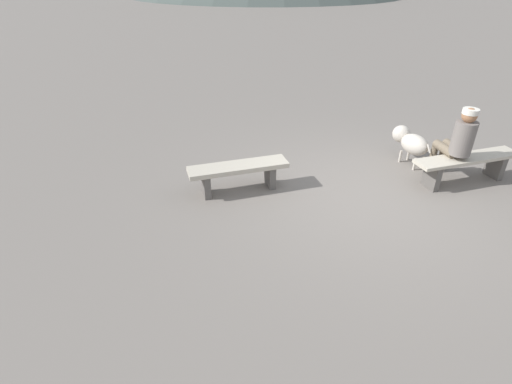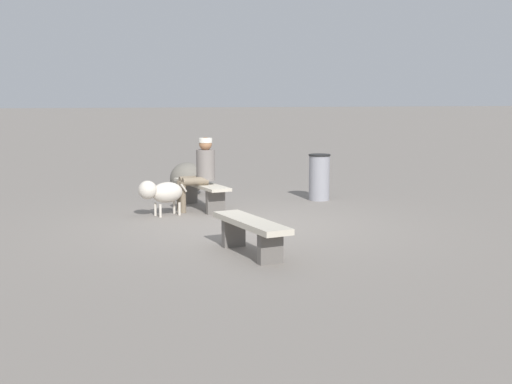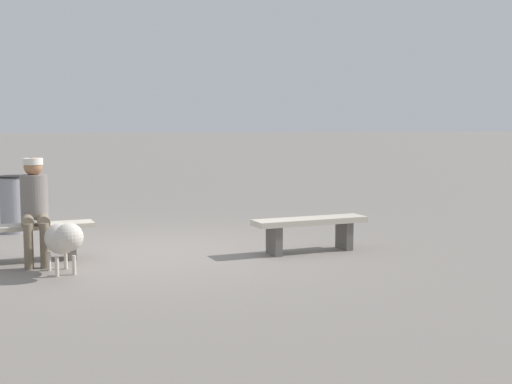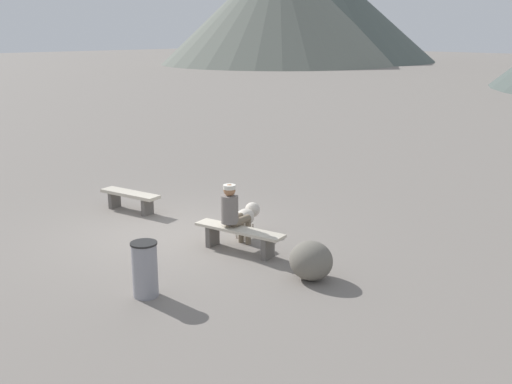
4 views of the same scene
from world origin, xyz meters
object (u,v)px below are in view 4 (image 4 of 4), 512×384
Objects in this scene: seated_person at (233,211)px; trash_bin at (145,269)px; bench_right at (239,235)px; boulder at (311,261)px; bench_left at (130,197)px; dog at (247,215)px.

trash_bin is (0.62, -2.47, -0.31)m from seated_person.
bench_right is 1.82m from boulder.
seated_person reaches higher than trash_bin.
bench_left is at bearing 167.44° from bench_right.
bench_right is 2.11× the size of trash_bin.
trash_bin is at bearing -84.16° from seated_person.
dog is 1.12× the size of boulder.
boulder is (2.44, -0.83, -0.08)m from dog.
dog is at bearing 109.31° from seated_person.
dog is at bearing 115.66° from bench_right.
trash_bin reaches higher than boulder.
bench_left is 5.58m from boulder.
boulder is at bearing -13.15° from bench_right.
seated_person reaches higher than boulder.
bench_left is 3.24m from dog.
seated_person is 2.57m from trash_bin.
bench_left is at bearing 84.55° from dog.
seated_person reaches higher than bench_right.
boulder is at bearing -12.75° from bench_left.
boulder is (2.04, -0.08, -0.43)m from seated_person.
boulder is (1.42, 2.39, -0.12)m from trash_bin.
dog is at bearing 161.12° from boulder.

